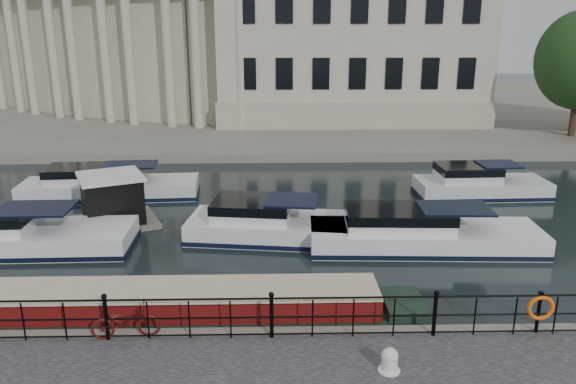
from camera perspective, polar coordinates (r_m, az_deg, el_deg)
The scene contains 10 objects.
ground_plane at distance 16.49m, azimuth -1.61°, elevation -12.08°, with size 160.00×160.00×0.00m, color black.
far_bank at distance 54.00m, azimuth -1.46°, elevation 8.56°, with size 120.00×42.00×0.55m, color #6B665B.
railing at distance 13.94m, azimuth -1.69°, elevation -12.21°, with size 24.14×0.14×1.22m.
civic_building at distance 49.18m, azimuth -2.74°, elevation 15.66°, with size 53.55×31.84×16.85m.
bicycle at distance 14.57m, azimuth -16.15°, elevation -12.52°, with size 0.58×1.67×0.88m, color #4F120E.
mooring_bollard at distance 13.13m, azimuth 10.27°, elevation -16.48°, with size 0.50×0.50×0.57m.
life_ring_post at distance 15.37m, azimuth 24.26°, elevation -10.73°, with size 0.68×0.19×1.11m.
narrowboat at distance 15.84m, azimuth -11.05°, elevation -12.21°, with size 13.48×1.85×1.50m.
harbour_hut at distance 23.98m, azimuth -17.39°, elevation -1.01°, with size 4.16×3.89×2.20m.
cabin_cruisers at distance 23.04m, azimuth -5.07°, elevation -2.54°, with size 27.29×9.62×1.99m.
Camera 1 is at (0.12, -14.45, 7.95)m, focal length 35.00 mm.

